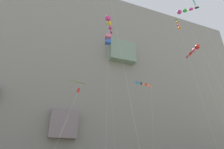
{
  "coord_description": "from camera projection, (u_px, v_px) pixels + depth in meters",
  "views": [
    {
      "loc": [
        -6.71,
        -4.3,
        2.55
      ],
      "look_at": [
        2.97,
        20.87,
        14.98
      ],
      "focal_mm": 28.91,
      "sensor_mm": 36.0,
      "label": 1
    }
  ],
  "objects": [
    {
      "name": "cliff_face",
      "position": [
        66.0,
        70.0,
        79.76
      ],
      "size": [
        180.0,
        28.5,
        75.59
      ],
      "color": "gray",
      "rests_on": "ground"
    },
    {
      "name": "kite_windsock_high_left",
      "position": [
        194.0,
        50.0,
        36.02
      ],
      "size": [
        2.47,
        7.07,
        22.64
      ],
      "color": "red",
      "rests_on": "ground"
    },
    {
      "name": "kite_box_far_right",
      "position": [
        108.0,
        39.0,
        35.56
      ],
      "size": [
        1.16,
        3.89,
        24.79
      ],
      "color": "pink",
      "rests_on": "ground"
    },
    {
      "name": "kite_windsock_front_field",
      "position": [
        179.0,
        26.0,
        34.52
      ],
      "size": [
        2.7,
        3.5,
        25.98
      ],
      "color": "orange",
      "rests_on": "ground"
    },
    {
      "name": "kite_windsock_far_left",
      "position": [
        185.0,
        11.0,
        33.49
      ],
      "size": [
        3.27,
        5.88,
        27.79
      ],
      "color": "#CC3399",
      "rests_on": "ground"
    },
    {
      "name": "kite_diamond_mid_left",
      "position": [
        197.0,
        8.0,
        40.12
      ],
      "size": [
        1.49,
        5.62,
        35.63
      ],
      "color": "#38B2D1",
      "rests_on": "ground"
    },
    {
      "name": "kite_banner_high_right",
      "position": [
        144.0,
        87.0,
        30.74
      ],
      "size": [
        4.79,
        5.98,
        14.39
      ],
      "color": "black",
      "rests_on": "ground"
    },
    {
      "name": "kite_windsock_high_center",
      "position": [
        109.0,
        23.0,
        28.78
      ],
      "size": [
        3.48,
        7.22,
        22.71
      ],
      "color": "#CC3399",
      "rests_on": "ground"
    },
    {
      "name": "kite_delta_upper_right",
      "position": [
        81.0,
        89.0,
        17.87
      ],
      "size": [
        4.1,
        4.76,
        9.05
      ],
      "color": "#8CCC33",
      "rests_on": "ground"
    }
  ]
}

